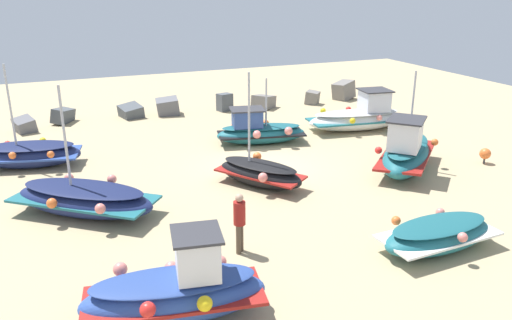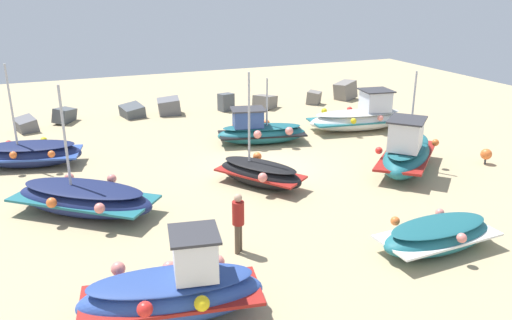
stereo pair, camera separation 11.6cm
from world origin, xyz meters
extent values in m
plane|color=tan|center=(0.00, 0.00, 0.00)|extent=(44.73, 44.73, 0.00)
ellipsoid|color=#2D4C9E|center=(-5.44, -8.07, 0.50)|extent=(4.14, 2.04, 1.03)
cube|color=maroon|center=(-5.44, -8.07, 0.55)|extent=(3.99, 2.05, 0.11)
ellipsoid|color=navy|center=(-5.44, -8.07, 0.92)|extent=(3.64, 1.78, 0.18)
cube|color=white|center=(-4.92, -8.16, 1.46)|extent=(1.03, 1.07, 0.93)
cube|color=#333338|center=(-4.92, -8.16, 1.96)|extent=(1.20, 1.25, 0.06)
sphere|color=#EA7F75|center=(-6.39, -7.09, 0.87)|extent=(0.32, 0.32, 0.32)
sphere|color=red|center=(-6.12, -8.77, 0.86)|extent=(0.32, 0.32, 0.32)
sphere|color=#EA7F75|center=(-5.30, -7.28, 0.75)|extent=(0.32, 0.32, 0.32)
sphere|color=yellow|center=(-5.03, -8.97, 0.82)|extent=(0.32, 0.32, 0.32)
sphere|color=#EA7F75|center=(-4.21, -7.47, 0.76)|extent=(0.32, 0.32, 0.32)
ellipsoid|color=black|center=(-0.79, -1.80, 0.42)|extent=(2.83, 3.42, 0.88)
cube|color=maroon|center=(-0.79, -1.80, 0.46)|extent=(2.77, 3.32, 0.11)
ellipsoid|color=black|center=(-0.79, -1.80, 0.77)|extent=(2.48, 3.00, 0.17)
cylinder|color=#B7B7BC|center=(-1.04, -1.43, 2.42)|extent=(0.08, 0.08, 3.15)
sphere|color=orange|center=(-0.53, -0.93, 0.78)|extent=(0.32, 0.32, 0.32)
sphere|color=#EA7F75|center=(-1.05, -2.68, 0.66)|extent=(0.32, 0.32, 0.32)
ellipsoid|color=#1E6670|center=(4.99, -2.47, 0.54)|extent=(4.33, 4.19, 1.15)
cube|color=maroon|center=(4.99, -2.47, 0.59)|extent=(4.22, 4.09, 0.16)
ellipsoid|color=#1A565F|center=(4.99, -2.47, 0.99)|extent=(3.79, 3.66, 0.23)
cube|color=white|center=(4.43, -2.99, 1.61)|extent=(1.68, 1.67, 1.07)
cube|color=#333338|center=(4.43, -2.99, 2.18)|extent=(1.95, 1.94, 0.06)
cylinder|color=#B7B7BC|center=(5.28, -2.20, 2.41)|extent=(0.08, 0.08, 2.67)
sphere|color=orange|center=(6.18, -2.62, 1.01)|extent=(0.27, 0.27, 0.27)
sphere|color=red|center=(3.81, -2.32, 0.89)|extent=(0.27, 0.27, 0.27)
ellipsoid|color=navy|center=(-6.72, -1.85, 0.46)|extent=(4.68, 4.26, 0.93)
cube|color=#1E6670|center=(-6.72, -1.85, 0.50)|extent=(4.58, 4.19, 0.09)
ellipsoid|color=#151E45|center=(-6.72, -1.85, 0.84)|extent=(4.12, 3.74, 0.16)
cylinder|color=#B7B7BC|center=(-7.05, -1.58, 2.47)|extent=(0.08, 0.08, 3.12)
sphere|color=#EA7F75|center=(-7.05, -0.32, 0.69)|extent=(0.31, 0.31, 0.31)
sphere|color=orange|center=(-7.65, -2.35, 0.72)|extent=(0.31, 0.31, 0.31)
sphere|color=#EA7F75|center=(-5.79, -1.34, 0.83)|extent=(0.31, 0.31, 0.31)
sphere|color=#EA7F75|center=(-6.40, -3.37, 0.76)|extent=(0.31, 0.31, 0.31)
ellipsoid|color=#1E6670|center=(1.23, 2.81, 0.41)|extent=(4.18, 2.27, 0.83)
cube|color=black|center=(1.23, 2.81, 0.45)|extent=(4.04, 2.28, 0.08)
ellipsoid|color=#1A565F|center=(1.23, 2.81, 0.75)|extent=(3.68, 1.99, 0.15)
cube|color=#2D4784|center=(0.62, 2.94, 1.18)|extent=(1.45, 1.25, 0.73)
cube|color=#333338|center=(0.62, 2.94, 1.58)|extent=(1.68, 1.45, 0.06)
cylinder|color=#B7B7BC|center=(1.45, 2.76, 1.86)|extent=(0.08, 0.08, 2.10)
sphere|color=#EA7F75|center=(2.06, 1.75, 0.75)|extent=(0.35, 0.35, 0.35)
sphere|color=orange|center=(1.76, 3.57, 0.66)|extent=(0.35, 0.35, 0.35)
sphere|color=#EA7F75|center=(0.71, 2.05, 0.67)|extent=(0.35, 0.35, 0.35)
sphere|color=red|center=(0.41, 3.87, 0.65)|extent=(0.35, 0.35, 0.35)
ellipsoid|color=#1E6670|center=(1.85, -7.85, 0.39)|extent=(3.50, 1.54, 0.79)
cube|color=white|center=(1.85, -7.85, 0.43)|extent=(3.36, 1.59, 0.07)
ellipsoid|color=#1A565F|center=(1.85, -7.85, 0.72)|extent=(3.08, 1.36, 0.13)
sphere|color=orange|center=(1.01, -7.10, 0.67)|extent=(0.26, 0.26, 0.26)
sphere|color=#EA7F75|center=(1.89, -8.65, 0.73)|extent=(0.26, 0.26, 0.26)
sphere|color=#EA7F75|center=(2.62, -7.03, 0.60)|extent=(0.26, 0.26, 0.26)
ellipsoid|color=white|center=(6.35, 3.02, 0.46)|extent=(5.04, 2.44, 0.97)
cube|color=#1E6670|center=(6.35, 3.02, 0.51)|extent=(4.85, 2.47, 0.12)
ellipsoid|color=beige|center=(6.35, 3.02, 0.85)|extent=(4.43, 2.13, 0.19)
cube|color=silver|center=(7.22, 2.89, 1.40)|extent=(1.37, 1.32, 0.95)
cube|color=#333338|center=(7.22, 2.89, 1.91)|extent=(1.59, 1.54, 0.06)
sphere|color=yellow|center=(5.15, 4.19, 0.79)|extent=(0.28, 0.28, 0.28)
sphere|color=yellow|center=(5.54, 2.13, 0.75)|extent=(0.28, 0.28, 0.28)
sphere|color=red|center=(6.49, 3.99, 0.79)|extent=(0.28, 0.28, 0.28)
sphere|color=#EA7F75|center=(6.88, 1.94, 0.81)|extent=(0.28, 0.28, 0.28)
sphere|color=red|center=(7.83, 3.80, 0.84)|extent=(0.28, 0.28, 0.28)
ellipsoid|color=navy|center=(-8.29, 3.46, 0.45)|extent=(4.14, 2.45, 0.97)
cube|color=#2D4C9E|center=(-8.29, 3.46, 0.50)|extent=(4.00, 2.44, 0.13)
ellipsoid|color=#151E45|center=(-8.29, 3.46, 0.84)|extent=(3.64, 2.13, 0.20)
cylinder|color=#B7B7BC|center=(-8.69, 3.56, 2.46)|extent=(0.08, 0.08, 3.09)
sphere|color=red|center=(-9.07, 4.54, 0.70)|extent=(0.27, 0.27, 0.27)
sphere|color=orange|center=(-8.84, 2.71, 0.76)|extent=(0.27, 0.27, 0.27)
sphere|color=yellow|center=(-7.75, 4.21, 0.78)|extent=(0.27, 0.27, 0.27)
sphere|color=orange|center=(-7.52, 2.37, 0.73)|extent=(0.27, 0.27, 0.27)
cylinder|color=brown|center=(-3.08, -5.89, 0.41)|extent=(0.14, 0.14, 0.83)
cylinder|color=brown|center=(-3.19, -6.01, 0.41)|extent=(0.14, 0.14, 0.83)
cylinder|color=maroon|center=(-3.14, -5.95, 1.15)|extent=(0.32, 0.32, 0.64)
sphere|color=tan|center=(-3.14, -5.95, 1.58)|extent=(0.22, 0.22, 0.22)
cube|color=slate|center=(-8.52, 8.83, 0.32)|extent=(1.19, 1.34, 0.89)
cube|color=#4C5156|center=(-6.72, 9.91, 0.36)|extent=(1.36, 1.50, 0.98)
cube|color=#4C5156|center=(-3.34, 9.70, 0.31)|extent=(1.34, 1.45, 0.87)
cube|color=slate|center=(-1.39, 9.52, 0.43)|extent=(1.39, 1.28, 1.06)
cube|color=#4C5156|center=(1.74, 9.15, 0.48)|extent=(0.90, 0.82, 0.99)
cube|color=slate|center=(4.00, 8.92, 0.36)|extent=(1.62, 1.59, 0.87)
cube|color=slate|center=(7.03, 8.70, 0.37)|extent=(1.03, 1.07, 0.85)
cube|color=slate|center=(9.43, 9.15, 0.53)|extent=(1.64, 1.34, 1.26)
cylinder|color=#3F3F42|center=(8.36, -3.09, 0.09)|extent=(0.08, 0.08, 0.19)
sphere|color=orange|center=(8.36, -3.09, 0.41)|extent=(0.44, 0.44, 0.44)
camera|label=1|loc=(-7.43, -17.37, 6.90)|focal=36.08mm
camera|label=2|loc=(-7.33, -17.41, 6.90)|focal=36.08mm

